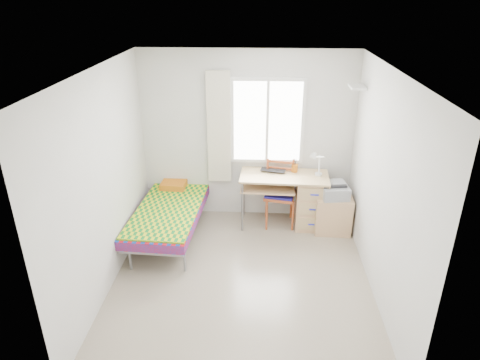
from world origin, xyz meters
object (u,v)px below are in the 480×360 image
at_px(printer, 334,190).
at_px(desk, 307,198).
at_px(chair, 280,189).
at_px(bed, 170,209).
at_px(cabinet, 332,213).

bearing_deg(printer, desk, 149.28).
xyz_separation_m(desk, chair, (-0.40, 0.04, 0.12)).
height_order(bed, chair, chair).
distance_m(chair, printer, 0.80).
xyz_separation_m(bed, desk, (2.02, 0.38, 0.04)).
relative_size(cabinet, printer, 1.19).
relative_size(bed, desk, 1.47).
bearing_deg(chair, desk, 4.15).
xyz_separation_m(desk, cabinet, (0.38, -0.15, -0.15)).
bearing_deg(chair, bed, -154.76).
xyz_separation_m(chair, printer, (0.77, -0.20, 0.11)).
xyz_separation_m(cabinet, printer, (-0.02, -0.00, 0.38)).
xyz_separation_m(bed, cabinet, (2.40, 0.23, -0.12)).
relative_size(desk, chair, 1.32).
bearing_deg(bed, printer, 8.78).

